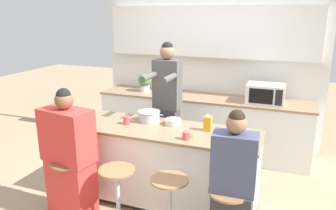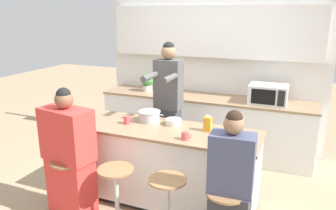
{
  "view_description": "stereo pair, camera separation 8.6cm",
  "coord_description": "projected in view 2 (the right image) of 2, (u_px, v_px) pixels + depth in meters",
  "views": [
    {
      "loc": [
        1.22,
        -3.12,
        2.1
      ],
      "look_at": [
        0.0,
        0.07,
        1.13
      ],
      "focal_mm": 35.0,
      "sensor_mm": 36.0,
      "label": 1
    },
    {
      "loc": [
        1.3,
        -3.09,
        2.1
      ],
      "look_at": [
        0.0,
        0.07,
        1.13
      ],
      "focal_mm": 35.0,
      "sensor_mm": 36.0,
      "label": 2
    }
  ],
  "objects": [
    {
      "name": "juice_carton",
      "position": [
        208.0,
        124.0,
        3.47
      ],
      "size": [
        0.08,
        0.08,
        0.17
      ],
      "color": "gold",
      "rests_on": "kitchen_island"
    },
    {
      "name": "bar_stool_center_right",
      "position": [
        167.0,
        208.0,
        3.07
      ],
      "size": [
        0.38,
        0.38,
        0.64
      ],
      "color": "#997047",
      "rests_on": "ground_plane"
    },
    {
      "name": "person_wrapped_blanket",
      "position": [
        69.0,
        158.0,
        3.39
      ],
      "size": [
        0.58,
        0.38,
        1.4
      ],
      "rotation": [
        0.0,
        0.0,
        -0.17
      ],
      "color": "red",
      "rests_on": "ground_plane"
    },
    {
      "name": "kitchen_island",
      "position": [
        166.0,
        165.0,
        3.68
      ],
      "size": [
        2.05,
        0.7,
        0.88
      ],
      "color": "black",
      "rests_on": "ground_plane"
    },
    {
      "name": "bar_stool_leftmost",
      "position": [
        70.0,
        187.0,
        3.44
      ],
      "size": [
        0.38,
        0.38,
        0.64
      ],
      "color": "#997047",
      "rests_on": "ground_plane"
    },
    {
      "name": "bar_stool_center_left",
      "position": [
        117.0,
        196.0,
        3.27
      ],
      "size": [
        0.38,
        0.38,
        0.64
      ],
      "color": "#997047",
      "rests_on": "ground_plane"
    },
    {
      "name": "fruit_bowl",
      "position": [
        174.0,
        122.0,
        3.68
      ],
      "size": [
        0.18,
        0.18,
        0.07
      ],
      "color": "silver",
      "rests_on": "kitchen_island"
    },
    {
      "name": "ground_plane",
      "position": [
        166.0,
        200.0,
        3.8
      ],
      "size": [
        16.0,
        16.0,
        0.0
      ],
      "primitive_type": "plane",
      "color": "tan"
    },
    {
      "name": "coffee_cup_near",
      "position": [
        127.0,
        120.0,
        3.71
      ],
      "size": [
        0.11,
        0.08,
        0.09
      ],
      "color": "#DB4C51",
      "rests_on": "kitchen_island"
    },
    {
      "name": "microwave",
      "position": [
        268.0,
        94.0,
        4.51
      ],
      "size": [
        0.51,
        0.36,
        0.27
      ],
      "color": "white",
      "rests_on": "back_counter"
    },
    {
      "name": "back_counter",
      "position": [
        204.0,
        124.0,
        5.04
      ],
      "size": [
        3.19,
        0.64,
        0.88
      ],
      "color": "white",
      "rests_on": "ground_plane"
    },
    {
      "name": "person_seated_near",
      "position": [
        230.0,
        194.0,
        2.78
      ],
      "size": [
        0.38,
        0.28,
        1.36
      ],
      "rotation": [
        0.0,
        0.0,
        0.05
      ],
      "color": "#333338",
      "rests_on": "ground_plane"
    },
    {
      "name": "person_cooking",
      "position": [
        168.0,
        111.0,
        4.16
      ],
      "size": [
        0.33,
        0.56,
        1.76
      ],
      "rotation": [
        0.0,
        0.0,
        0.0
      ],
      "color": "#383842",
      "rests_on": "ground_plane"
    },
    {
      "name": "cooking_pot",
      "position": [
        150.0,
        116.0,
        3.79
      ],
      "size": [
        0.35,
        0.26,
        0.12
      ],
      "color": "#B7BABC",
      "rests_on": "kitchen_island"
    },
    {
      "name": "potted_plant",
      "position": [
        147.0,
        82.0,
        5.23
      ],
      "size": [
        0.21,
        0.21,
        0.28
      ],
      "color": "beige",
      "rests_on": "back_counter"
    },
    {
      "name": "wall_back",
      "position": [
        212.0,
        50.0,
        5.01
      ],
      "size": [
        3.44,
        0.22,
        2.7
      ],
      "color": "silver",
      "rests_on": "ground_plane"
    },
    {
      "name": "coffee_cup_far",
      "position": [
        185.0,
        136.0,
        3.25
      ],
      "size": [
        0.11,
        0.07,
        0.08
      ],
      "color": "#DB4C51",
      "rests_on": "kitchen_island"
    }
  ]
}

